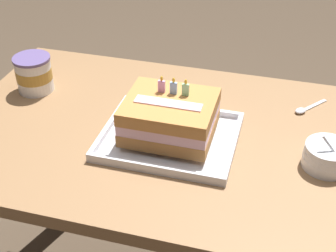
% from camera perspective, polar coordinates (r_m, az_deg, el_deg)
% --- Properties ---
extents(dining_table, '(1.12, 0.71, 0.74)m').
position_cam_1_polar(dining_table, '(1.31, -0.19, -4.69)').
color(dining_table, olive).
rests_on(dining_table, ground_plane).
extents(foil_tray, '(0.33, 0.28, 0.02)m').
position_cam_1_polar(foil_tray, '(1.21, 0.20, -1.41)').
color(foil_tray, silver).
rests_on(foil_tray, dining_table).
extents(birthday_cake, '(0.22, 0.19, 0.14)m').
position_cam_1_polar(birthday_cake, '(1.17, 0.21, 1.11)').
color(birthday_cake, '#BD7E41').
rests_on(birthday_cake, foil_tray).
extents(bowl_stack, '(0.11, 0.11, 0.10)m').
position_cam_1_polar(bowl_stack, '(1.17, 18.36, -3.43)').
color(bowl_stack, white).
rests_on(bowl_stack, dining_table).
extents(ice_cream_tub, '(0.11, 0.11, 0.11)m').
position_cam_1_polar(ice_cream_tub, '(1.45, -15.62, 6.01)').
color(ice_cream_tub, white).
rests_on(ice_cream_tub, dining_table).
extents(serving_spoon_near_tray, '(0.09, 0.11, 0.01)m').
position_cam_1_polar(serving_spoon_near_tray, '(1.37, 15.80, 1.91)').
color(serving_spoon_near_tray, silver).
rests_on(serving_spoon_near_tray, dining_table).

